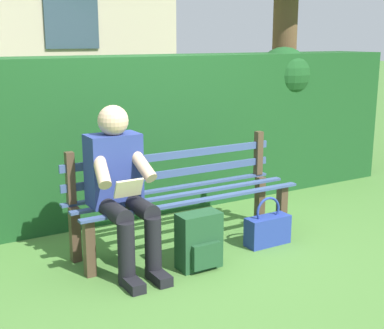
# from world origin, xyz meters

# --- Properties ---
(ground) EXTENTS (60.00, 60.00, 0.00)m
(ground) POSITION_xyz_m (0.00, 0.00, 0.00)
(ground) COLOR #477533
(park_bench) EXTENTS (1.88, 0.46, 0.82)m
(park_bench) POSITION_xyz_m (0.00, -0.06, 0.41)
(park_bench) COLOR #4C3828
(park_bench) RESTS_ON ground
(person_seated) EXTENTS (0.44, 0.73, 1.17)m
(person_seated) POSITION_xyz_m (0.59, 0.10, 0.62)
(person_seated) COLOR navy
(person_seated) RESTS_ON ground
(hedge_backdrop) EXTENTS (6.19, 0.70, 1.54)m
(hedge_backdrop) POSITION_xyz_m (0.04, -1.09, 0.76)
(hedge_backdrop) COLOR #19471E
(hedge_backdrop) RESTS_ON ground
(backpack) EXTENTS (0.32, 0.24, 0.41)m
(backpack) POSITION_xyz_m (0.13, 0.42, 0.20)
(backpack) COLOR #1E4728
(backpack) RESTS_ON ground
(handbag) EXTENTS (0.37, 0.14, 0.40)m
(handbag) POSITION_xyz_m (-0.58, 0.32, 0.13)
(handbag) COLOR navy
(handbag) RESTS_ON ground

